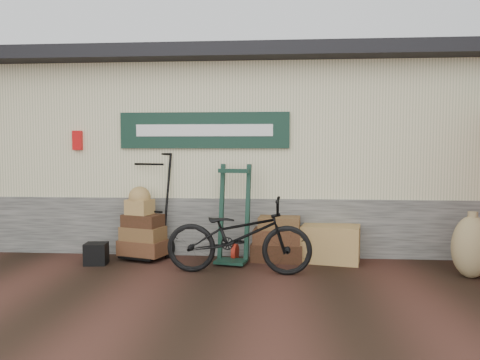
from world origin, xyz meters
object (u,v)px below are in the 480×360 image
object	(u,v)px
wicker_hamper	(331,243)
black_trunk	(96,254)
porter_trolley	(149,204)
suitcase_stack	(277,238)
green_barrow	(234,214)
bicycle	(239,231)

from	to	relation	value
wicker_hamper	black_trunk	size ratio (longest dim) A/B	2.67
porter_trolley	suitcase_stack	size ratio (longest dim) A/B	2.17
green_barrow	wicker_hamper	distance (m)	1.51
suitcase_stack	bicycle	xyz separation A→B (m)	(-0.52, -0.76, 0.23)
porter_trolley	black_trunk	distance (m)	1.06
green_barrow	wicker_hamper	size ratio (longest dim) A/B	1.74
suitcase_stack	black_trunk	world-z (taller)	suitcase_stack
suitcase_stack	bicycle	distance (m)	0.95
porter_trolley	black_trunk	size ratio (longest dim) A/B	5.28
porter_trolley	bicycle	size ratio (longest dim) A/B	0.84
porter_trolley	suitcase_stack	distance (m)	2.02
green_barrow	wicker_hamper	bearing A→B (deg)	17.54
green_barrow	bicycle	size ratio (longest dim) A/B	0.73
wicker_hamper	black_trunk	bearing A→B (deg)	-172.66
black_trunk	green_barrow	bearing A→B (deg)	7.73
porter_trolley	bicycle	xyz separation A→B (m)	(1.44, -0.84, -0.25)
black_trunk	wicker_hamper	bearing A→B (deg)	7.34
porter_trolley	suitcase_stack	world-z (taller)	porter_trolley
porter_trolley	black_trunk	bearing A→B (deg)	-123.46
green_barrow	bicycle	distance (m)	0.62
suitcase_stack	wicker_hamper	xyz separation A→B (m)	(0.79, -0.01, -0.06)
wicker_hamper	green_barrow	bearing A→B (deg)	-173.20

